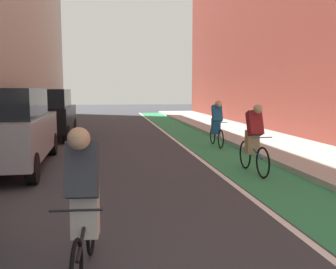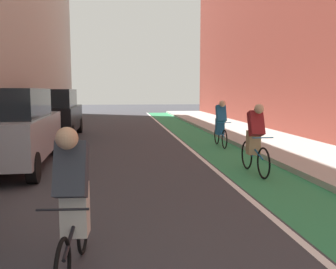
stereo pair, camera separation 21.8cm
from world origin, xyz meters
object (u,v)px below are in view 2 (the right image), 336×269
object	(u,v)px
parked_suv_black	(54,113)
cyclist_trailing	(221,123)
cyclist_lead	(73,196)
cyclist_mid	(255,137)
parked_suv_silver	(12,127)

from	to	relation	value
parked_suv_black	cyclist_trailing	world-z (taller)	parked_suv_black
cyclist_lead	cyclist_trailing	xyz separation A→B (m)	(3.93, 8.54, -0.04)
cyclist_mid	cyclist_trailing	world-z (taller)	cyclist_mid
parked_suv_silver	cyclist_mid	xyz separation A→B (m)	(5.77, -1.39, -0.16)
cyclist_mid	cyclist_lead	bearing A→B (deg)	-129.55
cyclist_lead	cyclist_mid	xyz separation A→B (m)	(3.59, 4.34, 0.01)
parked_suv_black	cyclist_mid	distance (m)	9.37
parked_suv_black	cyclist_trailing	bearing A→B (deg)	-27.47
cyclist_mid	cyclist_trailing	distance (m)	4.21
cyclist_trailing	cyclist_mid	bearing A→B (deg)	-94.66
cyclist_lead	cyclist_trailing	distance (m)	9.40
cyclist_mid	parked_suv_silver	bearing A→B (deg)	166.44
parked_suv_silver	parked_suv_black	bearing A→B (deg)	90.01
parked_suv_silver	cyclist_lead	distance (m)	6.14
cyclist_lead	cyclist_trailing	world-z (taller)	cyclist_trailing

